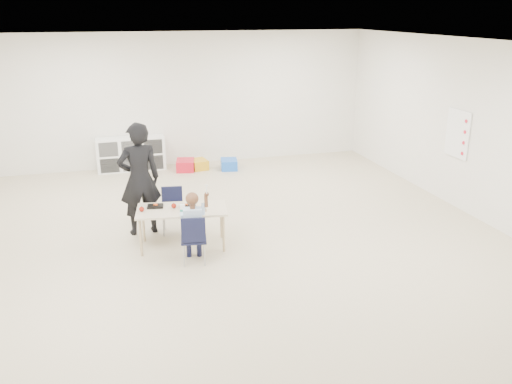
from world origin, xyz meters
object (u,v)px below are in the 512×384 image
object	(u,v)px
table	(183,227)
adult	(139,179)
cubby_shelf	(131,154)
child	(193,225)
chair_near	(194,238)

from	to	relation	value
table	adult	distance (m)	1.01
table	cubby_shelf	xyz separation A→B (m)	(-0.45, 4.17, 0.06)
child	adult	size ratio (longest dim) A/B	0.64
cubby_shelf	adult	world-z (taller)	adult
cubby_shelf	chair_near	bearing A→B (deg)	-83.76
table	chair_near	world-z (taller)	chair_near
table	adult	bearing A→B (deg)	135.82
cubby_shelf	adult	bearing A→B (deg)	-90.99
table	adult	world-z (taller)	adult
chair_near	child	distance (m)	0.20
adult	table	bearing A→B (deg)	119.21
chair_near	child	xyz separation A→B (m)	(0.00, 0.00, 0.20)
table	child	xyz separation A→B (m)	(0.07, -0.55, 0.25)
chair_near	adult	bearing A→B (deg)	124.00
chair_near	adult	xyz separation A→B (m)	(-0.58, 1.22, 0.51)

